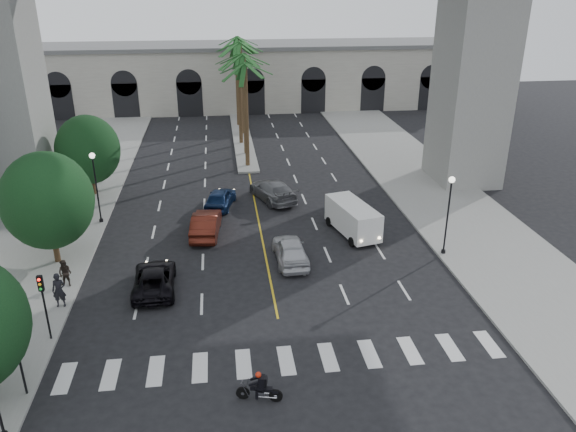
{
  "coord_description": "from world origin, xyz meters",
  "views": [
    {
      "loc": [
        -2.64,
        -22.85,
        16.48
      ],
      "look_at": [
        1.04,
        6.0,
        4.14
      ],
      "focal_mm": 35.0,
      "sensor_mm": 36.0,
      "label": 1
    }
  ],
  "objects_px": {
    "cargo_van": "(353,218)",
    "car_e": "(220,198)",
    "pedestrian_a": "(59,290)",
    "car_d": "(273,190)",
    "lamp_post_left_far": "(96,182)",
    "pedestrian_b": "(65,273)",
    "car_b": "(206,224)",
    "car_a": "(291,250)",
    "car_c": "(154,279)",
    "motorcycle_rider": "(261,388)",
    "lamp_post_right": "(448,209)",
    "traffic_signal_near": "(17,347)",
    "traffic_signal_far": "(43,297)"
  },
  "relations": [
    {
      "from": "lamp_post_left_far",
      "to": "traffic_signal_far",
      "type": "bearing_deg",
      "value": -89.6
    },
    {
      "from": "car_b",
      "to": "car_d",
      "type": "distance_m",
      "value": 8.07
    },
    {
      "from": "pedestrian_b",
      "to": "lamp_post_left_far",
      "type": "bearing_deg",
      "value": 103.34
    },
    {
      "from": "car_b",
      "to": "pedestrian_a",
      "type": "relative_size",
      "value": 2.58
    },
    {
      "from": "lamp_post_left_far",
      "to": "pedestrian_a",
      "type": "height_order",
      "value": "lamp_post_left_far"
    },
    {
      "from": "cargo_van",
      "to": "lamp_post_right",
      "type": "bearing_deg",
      "value": -51.11
    },
    {
      "from": "car_d",
      "to": "pedestrian_a",
      "type": "height_order",
      "value": "pedestrian_a"
    },
    {
      "from": "traffic_signal_far",
      "to": "pedestrian_a",
      "type": "bearing_deg",
      "value": 93.8
    },
    {
      "from": "traffic_signal_near",
      "to": "car_d",
      "type": "xyz_separation_m",
      "value": [
        12.8,
        21.68,
        -1.7
      ]
    },
    {
      "from": "car_e",
      "to": "pedestrian_a",
      "type": "relative_size",
      "value": 2.31
    },
    {
      "from": "car_b",
      "to": "cargo_van",
      "type": "xyz_separation_m",
      "value": [
        10.11,
        -1.18,
        0.4
      ]
    },
    {
      "from": "lamp_post_right",
      "to": "pedestrian_a",
      "type": "height_order",
      "value": "lamp_post_right"
    },
    {
      "from": "car_d",
      "to": "cargo_van",
      "type": "relative_size",
      "value": 1.02
    },
    {
      "from": "car_d",
      "to": "cargo_van",
      "type": "xyz_separation_m",
      "value": [
        4.82,
        -7.28,
        0.41
      ]
    },
    {
      "from": "car_e",
      "to": "cargo_van",
      "type": "height_order",
      "value": "cargo_van"
    },
    {
      "from": "traffic_signal_far",
      "to": "car_c",
      "type": "xyz_separation_m",
      "value": [
        4.63,
        4.43,
        -1.82
      ]
    },
    {
      "from": "traffic_signal_far",
      "to": "pedestrian_b",
      "type": "xyz_separation_m",
      "value": [
        -0.41,
        5.21,
        -1.55
      ]
    },
    {
      "from": "pedestrian_b",
      "to": "car_a",
      "type": "bearing_deg",
      "value": 22.24
    },
    {
      "from": "car_c",
      "to": "cargo_van",
      "type": "distance_m",
      "value": 14.31
    },
    {
      "from": "car_d",
      "to": "pedestrian_a",
      "type": "bearing_deg",
      "value": 29.19
    },
    {
      "from": "car_a",
      "to": "car_e",
      "type": "bearing_deg",
      "value": -68.36
    },
    {
      "from": "traffic_signal_far",
      "to": "car_c",
      "type": "height_order",
      "value": "traffic_signal_far"
    },
    {
      "from": "car_a",
      "to": "car_e",
      "type": "xyz_separation_m",
      "value": [
        -4.23,
        9.74,
        -0.03
      ]
    },
    {
      "from": "traffic_signal_near",
      "to": "car_c",
      "type": "distance_m",
      "value": 9.79
    },
    {
      "from": "traffic_signal_near",
      "to": "car_e",
      "type": "relative_size",
      "value": 0.81
    },
    {
      "from": "traffic_signal_far",
      "to": "cargo_van",
      "type": "xyz_separation_m",
      "value": [
        17.62,
        10.41,
        -1.29
      ]
    },
    {
      "from": "lamp_post_right",
      "to": "traffic_signal_near",
      "type": "xyz_separation_m",
      "value": [
        -22.7,
        -10.5,
        -0.71
      ]
    },
    {
      "from": "lamp_post_right",
      "to": "car_d",
      "type": "height_order",
      "value": "lamp_post_right"
    },
    {
      "from": "cargo_van",
      "to": "traffic_signal_far",
      "type": "bearing_deg",
      "value": -162.97
    },
    {
      "from": "car_e",
      "to": "car_b",
      "type": "bearing_deg",
      "value": 92.17
    },
    {
      "from": "traffic_signal_near",
      "to": "car_e",
      "type": "bearing_deg",
      "value": 67.38
    },
    {
      "from": "traffic_signal_far",
      "to": "car_c",
      "type": "bearing_deg",
      "value": 43.72
    },
    {
      "from": "car_a",
      "to": "car_d",
      "type": "distance_m",
      "value": 10.85
    },
    {
      "from": "car_d",
      "to": "lamp_post_left_far",
      "type": "bearing_deg",
      "value": -5.41
    },
    {
      "from": "traffic_signal_near",
      "to": "pedestrian_a",
      "type": "xyz_separation_m",
      "value": [
        -0.2,
        7.01,
        -1.39
      ]
    },
    {
      "from": "car_b",
      "to": "car_c",
      "type": "xyz_separation_m",
      "value": [
        -2.88,
        -7.15,
        -0.14
      ]
    },
    {
      "from": "cargo_van",
      "to": "pedestrian_a",
      "type": "distance_m",
      "value": 19.3
    },
    {
      "from": "motorcycle_rider",
      "to": "pedestrian_a",
      "type": "bearing_deg",
      "value": 153.92
    },
    {
      "from": "car_e",
      "to": "cargo_van",
      "type": "xyz_separation_m",
      "value": [
        9.05,
        -6.17,
        0.46
      ]
    },
    {
      "from": "car_c",
      "to": "pedestrian_b",
      "type": "bearing_deg",
      "value": -10.58
    },
    {
      "from": "car_e",
      "to": "car_a",
      "type": "bearing_deg",
      "value": 127.62
    },
    {
      "from": "traffic_signal_near",
      "to": "car_d",
      "type": "bearing_deg",
      "value": 59.44
    },
    {
      "from": "traffic_signal_far",
      "to": "cargo_van",
      "type": "distance_m",
      "value": 20.51
    },
    {
      "from": "car_d",
      "to": "cargo_van",
      "type": "bearing_deg",
      "value": 104.27
    },
    {
      "from": "car_b",
      "to": "car_d",
      "type": "height_order",
      "value": "car_b"
    },
    {
      "from": "cargo_van",
      "to": "car_e",
      "type": "bearing_deg",
      "value": 132.19
    },
    {
      "from": "pedestrian_a",
      "to": "car_b",
      "type": "bearing_deg",
      "value": 46.59
    },
    {
      "from": "pedestrian_a",
      "to": "motorcycle_rider",
      "type": "bearing_deg",
      "value": -41.6
    },
    {
      "from": "traffic_signal_near",
      "to": "cargo_van",
      "type": "relative_size",
      "value": 0.67
    },
    {
      "from": "pedestrian_a",
      "to": "pedestrian_b",
      "type": "xyz_separation_m",
      "value": [
        -0.21,
        2.2,
        -0.16
      ]
    }
  ]
}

